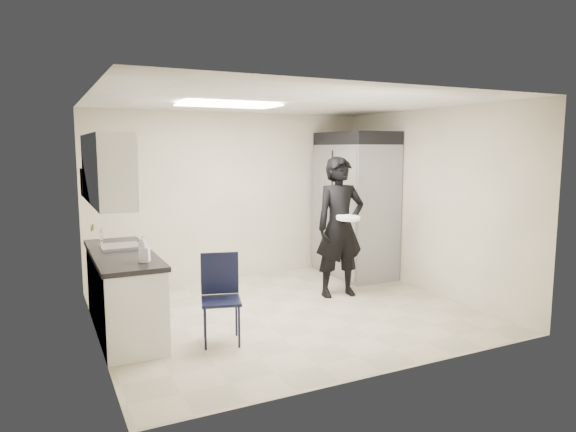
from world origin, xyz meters
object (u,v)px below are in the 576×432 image
folding_chair (221,301)px  man_tuxedo (340,227)px  lower_counter (124,294)px  commercial_fridge (355,211)px

folding_chair → man_tuxedo: man_tuxedo is taller
man_tuxedo → lower_counter: bearing=-170.8°
commercial_fridge → folding_chair: bearing=-147.0°
commercial_fridge → folding_chair: size_ratio=2.30×
lower_counter → folding_chair: 1.19m
folding_chair → man_tuxedo: 2.33m
lower_counter → folding_chair: bearing=-43.2°
lower_counter → man_tuxedo: (2.92, 0.15, 0.54)m
commercial_fridge → folding_chair: (-2.91, -1.89, -0.59)m
lower_counter → commercial_fridge: bearing=15.9°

